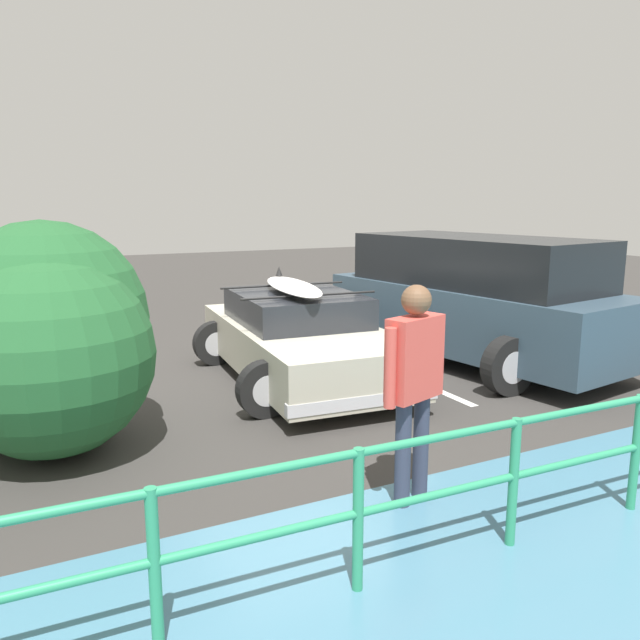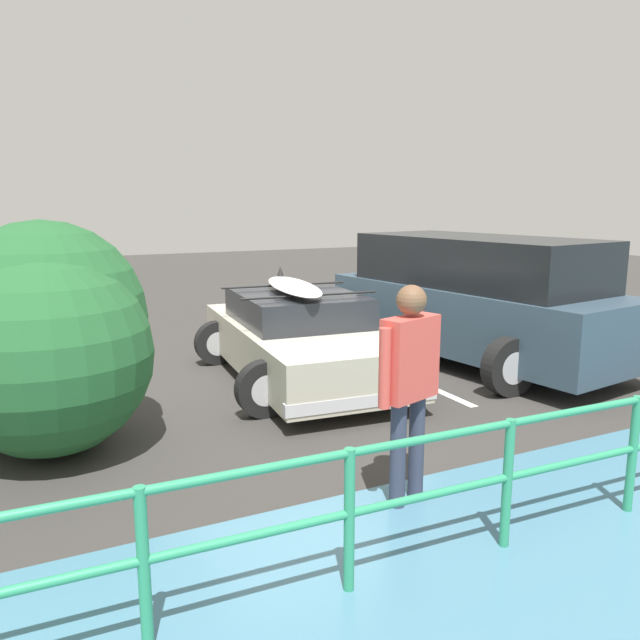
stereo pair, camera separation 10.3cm
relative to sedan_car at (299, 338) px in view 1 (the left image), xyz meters
The scene contains 7 objects.
ground_plane 0.64m from the sedan_car, 63.19° to the left, with size 44.00×44.00×0.02m, color #383533.
parking_stripe 1.52m from the sedan_car, behind, with size 3.99×0.12×0.00m, color silver.
sedan_car is the anchor object (origin of this frame).
suv_car 2.85m from the sedan_car, behind, with size 3.05×5.10×1.93m.
person_bystander 3.77m from the sedan_car, 79.41° to the left, with size 0.68×0.35×1.81m.
railing_fence 4.67m from the sedan_car, 76.82° to the left, with size 8.88×0.31×0.96m.
bush_near_left 3.49m from the sedan_car, 17.46° to the left, with size 2.14×2.38×2.37m.
Camera 1 is at (3.43, 7.45, 2.45)m, focal length 35.00 mm.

